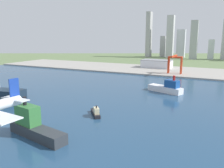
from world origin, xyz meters
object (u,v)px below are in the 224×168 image
(container_barge, at_px, (34,126))
(port_crane_red, at_px, (175,60))
(ferry_boat, at_px, (167,88))
(warehouse_main, at_px, (157,64))
(tugboat_small, at_px, (96,112))

(container_barge, distance_m, port_crane_red, 317.88)
(container_barge, height_order, ferry_boat, container_barge)
(container_barge, height_order, port_crane_red, port_crane_red)
(ferry_boat, distance_m, warehouse_main, 225.64)
(ferry_boat, bearing_deg, container_barge, -106.93)
(port_crane_red, height_order, warehouse_main, port_crane_red)
(port_crane_red, relative_size, warehouse_main, 0.71)
(ferry_boat, xyz_separation_m, warehouse_main, (-72.53, 213.61, 4.96))
(ferry_boat, height_order, port_crane_red, port_crane_red)
(container_barge, relative_size, warehouse_main, 0.80)
(ferry_boat, xyz_separation_m, port_crane_red, (-20.17, 143.95, 21.34))
(port_crane_red, distance_m, warehouse_main, 88.66)
(port_crane_red, bearing_deg, ferry_boat, -82.02)
(warehouse_main, bearing_deg, port_crane_red, -53.07)
(ferry_boat, distance_m, tugboat_small, 120.53)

